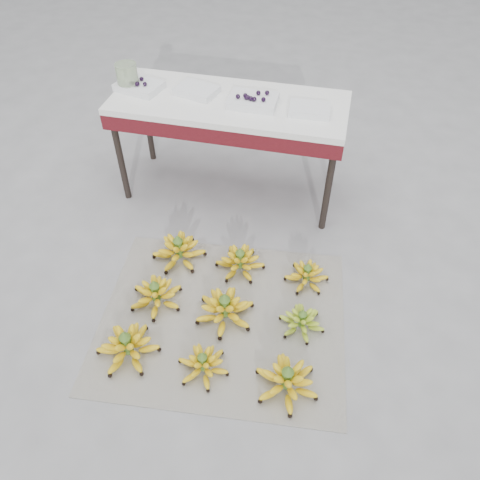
% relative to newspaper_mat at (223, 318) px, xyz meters
% --- Properties ---
extents(ground, '(60.00, 60.00, 0.00)m').
position_rel_newspaper_mat_xyz_m(ground, '(-0.07, 0.07, -0.00)').
color(ground, slate).
rests_on(ground, ground).
extents(newspaper_mat, '(1.35, 1.17, 0.01)m').
position_rel_newspaper_mat_xyz_m(newspaper_mat, '(0.00, 0.00, 0.00)').
color(newspaper_mat, beige).
rests_on(newspaper_mat, ground).
extents(bunch_front_left, '(0.32, 0.32, 0.18)m').
position_rel_newspaper_mat_xyz_m(bunch_front_left, '(-0.39, -0.31, 0.07)').
color(bunch_front_left, yellow).
rests_on(bunch_front_left, newspaper_mat).
extents(bunch_front_center, '(0.28, 0.28, 0.15)m').
position_rel_newspaper_mat_xyz_m(bunch_front_center, '(-0.01, -0.31, 0.05)').
color(bunch_front_center, yellow).
rests_on(bunch_front_center, newspaper_mat).
extents(bunch_front_right, '(0.39, 0.39, 0.18)m').
position_rel_newspaper_mat_xyz_m(bunch_front_right, '(0.38, -0.31, 0.06)').
color(bunch_front_right, yellow).
rests_on(bunch_front_right, newspaper_mat).
extents(bunch_mid_left, '(0.35, 0.35, 0.17)m').
position_rel_newspaper_mat_xyz_m(bunch_mid_left, '(-0.37, 0.02, 0.06)').
color(bunch_mid_left, yellow).
rests_on(bunch_mid_left, newspaper_mat).
extents(bunch_mid_center, '(0.34, 0.34, 0.19)m').
position_rel_newspaper_mat_xyz_m(bunch_mid_center, '(0.01, 0.01, 0.07)').
color(bunch_mid_center, yellow).
rests_on(bunch_mid_center, newspaper_mat).
extents(bunch_mid_right, '(0.30, 0.30, 0.14)m').
position_rel_newspaper_mat_xyz_m(bunch_mid_right, '(0.40, 0.04, 0.05)').
color(bunch_mid_right, '#74A624').
rests_on(bunch_mid_right, newspaper_mat).
extents(bunch_back_left, '(0.37, 0.37, 0.18)m').
position_rel_newspaper_mat_xyz_m(bunch_back_left, '(-0.35, 0.36, 0.07)').
color(bunch_back_left, yellow).
rests_on(bunch_back_left, newspaper_mat).
extents(bunch_back_center, '(0.30, 0.30, 0.17)m').
position_rel_newspaper_mat_xyz_m(bunch_back_center, '(0.01, 0.36, 0.06)').
color(bunch_back_center, yellow).
rests_on(bunch_back_center, newspaper_mat).
extents(bunch_back_right, '(0.24, 0.24, 0.15)m').
position_rel_newspaper_mat_xyz_m(bunch_back_right, '(0.39, 0.35, 0.05)').
color(bunch_back_right, yellow).
rests_on(bunch_back_right, newspaper_mat).
extents(vendor_table, '(1.39, 0.56, 0.67)m').
position_rel_newspaper_mat_xyz_m(vendor_table, '(-0.22, 1.05, 0.59)').
color(vendor_table, black).
rests_on(vendor_table, ground).
extents(tray_far_left, '(0.30, 0.24, 0.07)m').
position_rel_newspaper_mat_xyz_m(tray_far_left, '(-0.78, 1.05, 0.69)').
color(tray_far_left, silver).
rests_on(tray_far_left, vendor_table).
extents(tray_left, '(0.27, 0.23, 0.04)m').
position_rel_newspaper_mat_xyz_m(tray_left, '(-0.43, 1.08, 0.68)').
color(tray_left, silver).
rests_on(tray_left, vendor_table).
extents(tray_right, '(0.28, 0.20, 0.07)m').
position_rel_newspaper_mat_xyz_m(tray_right, '(-0.07, 1.03, 0.69)').
color(tray_right, silver).
rests_on(tray_right, vendor_table).
extents(tray_far_right, '(0.23, 0.17, 0.04)m').
position_rel_newspaper_mat_xyz_m(tray_far_right, '(0.25, 1.02, 0.68)').
color(tray_far_right, silver).
rests_on(tray_far_right, vendor_table).
extents(glass_jar, '(0.14, 0.14, 0.16)m').
position_rel_newspaper_mat_xyz_m(glass_jar, '(-0.84, 1.04, 0.74)').
color(glass_jar, '#B7CDA3').
rests_on(glass_jar, vendor_table).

